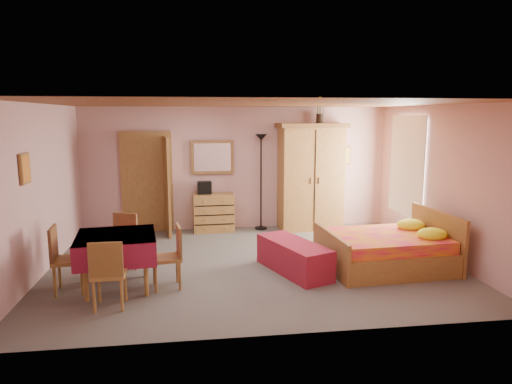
{
  "coord_description": "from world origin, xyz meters",
  "views": [
    {
      "loc": [
        -0.93,
        -7.17,
        2.42
      ],
      "look_at": [
        0.1,
        0.3,
        1.15
      ],
      "focal_mm": 32.0,
      "sensor_mm": 36.0,
      "label": 1
    }
  ],
  "objects": [
    {
      "name": "picture_back",
      "position": [
        2.35,
        2.47,
        1.55
      ],
      "size": [
        0.3,
        0.04,
        0.4
      ],
      "primitive_type": "cube",
      "color": "#D8BF59",
      "rests_on": "wall_back"
    },
    {
      "name": "floor_lamp",
      "position": [
        0.48,
        2.31,
        1.02
      ],
      "size": [
        0.34,
        0.34,
        2.04
      ],
      "primitive_type": "cube",
      "rotation": [
        0.0,
        0.0,
        -0.38
      ],
      "color": "black",
      "rests_on": "floor"
    },
    {
      "name": "wall_left",
      "position": [
        -3.25,
        0.0,
        1.3
      ],
      "size": [
        0.1,
        5.0,
        2.6
      ],
      "primitive_type": "cube",
      "color": "#C4908E",
      "rests_on": "floor"
    },
    {
      "name": "chair_south",
      "position": [
        -2.02,
        -1.45,
        0.45
      ],
      "size": [
        0.41,
        0.41,
        0.9
      ],
      "primitive_type": "cube",
      "rotation": [
        0.0,
        0.0,
        0.01
      ],
      "color": "#AE7B3A",
      "rests_on": "floor"
    },
    {
      "name": "wardrobe",
      "position": [
        1.54,
        2.21,
        1.13
      ],
      "size": [
        1.47,
        0.8,
        2.26
      ],
      "primitive_type": "cube",
      "rotation": [
        0.0,
        0.0,
        0.04
      ],
      "color": "#AC753A",
      "rests_on": "floor"
    },
    {
      "name": "picture_left",
      "position": [
        -3.22,
        -0.6,
        1.7
      ],
      "size": [
        0.04,
        0.32,
        0.42
      ],
      "primitive_type": "cube",
      "color": "orange",
      "rests_on": "wall_left"
    },
    {
      "name": "bed",
      "position": [
        2.08,
        -0.47,
        0.45
      ],
      "size": [
        2.02,
        1.63,
        0.89
      ],
      "primitive_type": "cube",
      "rotation": [
        0.0,
        0.0,
        0.06
      ],
      "color": "#E61651",
      "rests_on": "floor"
    },
    {
      "name": "chest_of_drawers",
      "position": [
        -0.53,
        2.24,
        0.4
      ],
      "size": [
        0.86,
        0.45,
        0.8
      ],
      "primitive_type": "cube",
      "rotation": [
        0.0,
        0.0,
        0.04
      ],
      "color": "#A87539",
      "rests_on": "floor"
    },
    {
      "name": "chair_north",
      "position": [
        -2.09,
        -0.14,
        0.45
      ],
      "size": [
        0.54,
        0.54,
        0.91
      ],
      "primitive_type": "cube",
      "rotation": [
        0.0,
        0.0,
        2.73
      ],
      "color": "#986233",
      "rests_on": "floor"
    },
    {
      "name": "ceiling",
      "position": [
        0.0,
        0.0,
        2.6
      ],
      "size": [
        6.5,
        6.5,
        0.0
      ],
      "primitive_type": "plane",
      "rotation": [
        3.14,
        0.0,
        0.0
      ],
      "color": "brown",
      "rests_on": "wall_back"
    },
    {
      "name": "wall_back",
      "position": [
        0.0,
        2.5,
        1.3
      ],
      "size": [
        6.5,
        0.1,
        2.6
      ],
      "primitive_type": "cube",
      "color": "#C4908E",
      "rests_on": "floor"
    },
    {
      "name": "dining_table",
      "position": [
        -2.03,
        -0.81,
        0.39
      ],
      "size": [
        1.18,
        1.18,
        0.78
      ],
      "primitive_type": "cube",
      "rotation": [
        0.0,
        0.0,
        0.12
      ],
      "color": "maroon",
      "rests_on": "floor"
    },
    {
      "name": "floor",
      "position": [
        0.0,
        0.0,
        0.0
      ],
      "size": [
        6.5,
        6.5,
        0.0
      ],
      "primitive_type": "plane",
      "color": "slate",
      "rests_on": "ground"
    },
    {
      "name": "sunflower_vase",
      "position": [
        1.74,
        2.31,
        2.53
      ],
      "size": [
        0.23,
        0.23,
        0.55
      ],
      "primitive_type": "cube",
      "rotation": [
        0.0,
        0.0,
        -0.03
      ],
      "color": "gold",
      "rests_on": "wardrobe"
    },
    {
      "name": "wall_front",
      "position": [
        0.0,
        -2.5,
        1.3
      ],
      "size": [
        6.5,
        0.1,
        2.6
      ],
      "primitive_type": "cube",
      "color": "#C4908E",
      "rests_on": "floor"
    },
    {
      "name": "stereo",
      "position": [
        -0.71,
        2.29,
        0.93
      ],
      "size": [
        0.29,
        0.22,
        0.26
      ],
      "primitive_type": "cube",
      "rotation": [
        0.0,
        0.0,
        0.07
      ],
      "color": "black",
      "rests_on": "chest_of_drawers"
    },
    {
      "name": "window",
      "position": [
        3.21,
        1.2,
        1.45
      ],
      "size": [
        0.08,
        1.4,
        1.95
      ],
      "primitive_type": "cube",
      "color": "white",
      "rests_on": "wall_right"
    },
    {
      "name": "chair_east",
      "position": [
        -1.34,
        -0.87,
        0.45
      ],
      "size": [
        0.46,
        0.46,
        0.89
      ],
      "primitive_type": "cube",
      "rotation": [
        0.0,
        0.0,
        1.72
      ],
      "color": "#9C6935",
      "rests_on": "floor"
    },
    {
      "name": "wall_right",
      "position": [
        3.25,
        0.0,
        1.3
      ],
      "size": [
        0.1,
        5.0,
        2.6
      ],
      "primitive_type": "cube",
      "color": "#C4908E",
      "rests_on": "floor"
    },
    {
      "name": "chair_west",
      "position": [
        -2.65,
        -0.86,
        0.47
      ],
      "size": [
        0.46,
        0.46,
        0.94
      ],
      "primitive_type": "cube",
      "rotation": [
        0.0,
        0.0,
        -1.48
      ],
      "color": "olive",
      "rests_on": "floor"
    },
    {
      "name": "doorway",
      "position": [
        -1.9,
        2.47,
        1.02
      ],
      "size": [
        1.06,
        0.12,
        2.15
      ],
      "primitive_type": "cube",
      "color": "#9E6B35",
      "rests_on": "floor"
    },
    {
      "name": "bench",
      "position": [
        0.59,
        -0.48,
        0.24
      ],
      "size": [
        1.0,
        1.53,
        0.48
      ],
      "primitive_type": "cube",
      "rotation": [
        0.0,
        0.0,
        0.36
      ],
      "color": "maroon",
      "rests_on": "floor"
    },
    {
      "name": "wall_mirror",
      "position": [
        -0.53,
        2.45,
        1.55
      ],
      "size": [
        0.9,
        0.05,
        0.71
      ],
      "primitive_type": "cube",
      "rotation": [
        0.0,
        0.0,
        0.0
      ],
      "color": "white",
      "rests_on": "wall_back"
    }
  ]
}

